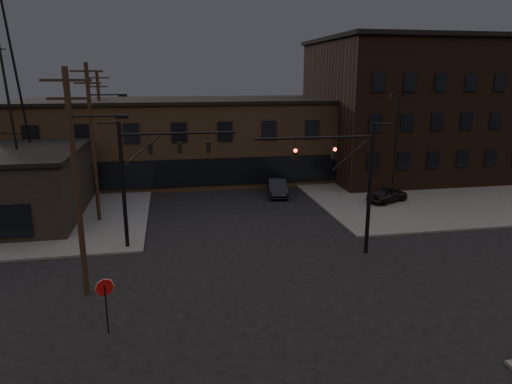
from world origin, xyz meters
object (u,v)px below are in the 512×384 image
parked_car_lot_a (388,194)px  car_crossing (277,187)px  traffic_signal_far (144,170)px  stop_sign (105,293)px  traffic_signal_near (352,175)px  parked_car_lot_b (390,172)px

parked_car_lot_a → car_crossing: car_crossing is taller
traffic_signal_far → parked_car_lot_a: 21.15m
stop_sign → car_crossing: (12.35, 21.06, -1.09)m
traffic_signal_near → traffic_signal_far: (-12.07, 3.50, 0.08)m
parked_car_lot_b → car_crossing: (-13.26, -4.44, 0.00)m
stop_sign → parked_car_lot_b: 36.15m
stop_sign → car_crossing: stop_sign is taller
stop_sign → traffic_signal_far: bearing=82.7°
traffic_signal_near → parked_car_lot_a: bearing=53.2°
traffic_signal_far → parked_car_lot_a: (19.64, 6.63, -4.19)m
traffic_signal_near → car_crossing: traffic_signal_near is taller
parked_car_lot_a → stop_sign: bearing=104.5°
stop_sign → parked_car_lot_b: bearing=44.9°
traffic_signal_far → parked_car_lot_a: traffic_signal_far is taller
parked_car_lot_a → car_crossing: size_ratio=0.86×
traffic_signal_far → parked_car_lot_b: 29.16m
traffic_signal_far → car_crossing: 16.22m
traffic_signal_far → stop_sign: 10.55m
traffic_signal_near → car_crossing: bearing=94.0°
traffic_signal_near → car_crossing: 15.19m
traffic_signal_near → car_crossing: size_ratio=1.75×
traffic_signal_near → traffic_signal_far: bearing=163.8°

